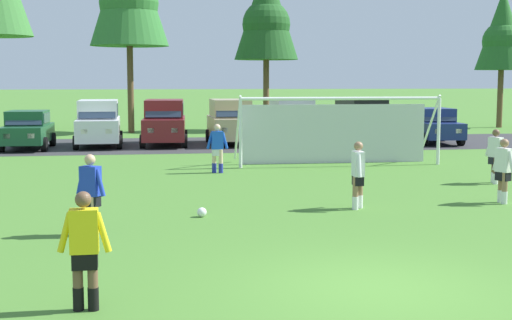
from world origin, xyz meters
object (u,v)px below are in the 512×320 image
object	(u,v)px
player_striker_near	(217,148)
soccer_ball	(202,212)
player_defender_far	(503,171)
parked_car_slot_center	(230,121)
soccer_goal	(336,129)
parked_car_slot_center_right	(292,120)
referee	(85,251)
parked_car_slot_far_left	(28,130)
parked_car_slot_center_left	(165,122)
parked_car_slot_right	(362,120)
player_winger_right	(495,156)
player_midfield_center	(358,175)
player_winger_left	(91,195)
parked_car_slot_far_right	(433,125)
parked_car_slot_left	(99,123)

from	to	relation	value
player_striker_near	soccer_ball	bearing A→B (deg)	-98.27
player_defender_far	parked_car_slot_center	distance (m)	18.14
soccer_goal	parked_car_slot_center_right	bearing A→B (deg)	89.11
referee	parked_car_slot_center	bearing A→B (deg)	78.82
parked_car_slot_far_left	parked_car_slot_center_left	bearing A→B (deg)	8.62
player_striker_near	parked_car_slot_far_left	world-z (taller)	parked_car_slot_far_left
soccer_ball	parked_car_slot_right	distance (m)	20.41
referee	player_winger_right	size ratio (longest dim) A/B	1.00
referee	parked_car_slot_center_right	size ratio (longest dim) A/B	0.36
parked_car_slot_center	parked_car_slot_center_right	size ratio (longest dim) A/B	1.00
player_defender_far	parked_car_slot_center_right	bearing A→B (deg)	95.80
soccer_goal	player_midfield_center	bearing A→B (deg)	-101.80
soccer_ball	player_defender_far	distance (m)	7.74
parked_car_slot_center	parked_car_slot_center_right	distance (m)	3.11
player_midfield_center	player_winger_left	bearing A→B (deg)	-161.87
parked_car_slot_center	player_defender_far	bearing A→B (deg)	-74.33
player_midfield_center	parked_car_slot_far_right	size ratio (longest dim) A/B	0.38
player_midfield_center	player_defender_far	xyz separation A→B (m)	(3.86, 0.21, 0.00)
player_striker_near	parked_car_slot_center	bearing A→B (deg)	80.97
player_striker_near	referee	bearing A→B (deg)	-102.76
player_winger_left	parked_car_slot_right	xyz separation A→B (m)	(11.67, 19.67, 0.29)
player_striker_near	player_defender_far	world-z (taller)	same
referee	parked_car_slot_left	world-z (taller)	parked_car_slot_left
parked_car_slot_far_left	parked_car_slot_far_right	bearing A→B (deg)	-0.16
soccer_ball	parked_car_slot_left	bearing A→B (deg)	100.80
soccer_goal	parked_car_slot_far_right	distance (m)	10.22
parked_car_slot_center	parked_car_slot_far_right	xyz separation A→B (m)	(9.87, -1.00, -0.24)
soccer_goal	soccer_ball	bearing A→B (deg)	-120.75
parked_car_slot_far_left	soccer_ball	bearing A→B (deg)	-69.28
parked_car_slot_far_left	parked_car_slot_far_right	size ratio (longest dim) A/B	0.98
referee	parked_car_slot_far_left	xyz separation A→B (m)	(-4.43, 23.59, 0.05)
player_winger_right	parked_car_slot_left	xyz separation A→B (m)	(-12.56, 13.96, 0.29)
parked_car_slot_left	parked_car_slot_center	world-z (taller)	same
referee	player_winger_left	xyz separation A→B (m)	(-0.28, 4.85, 0.00)
soccer_ball	player_midfield_center	distance (m)	3.91
soccer_goal	parked_car_slot_right	xyz separation A→B (m)	(3.60, 8.49, -0.18)
soccer_goal	parked_car_slot_center_left	bearing A→B (deg)	125.69
player_striker_near	soccer_goal	bearing A→B (deg)	22.91
player_midfield_center	parked_car_slot_center_right	world-z (taller)	parked_car_slot_center_right
referee	parked_car_slot_right	bearing A→B (deg)	65.07
player_striker_near	parked_car_slot_left	size ratio (longest dim) A/B	0.35
player_defender_far	parked_car_slot_far_right	world-z (taller)	parked_car_slot_far_right
parked_car_slot_center	soccer_ball	bearing A→B (deg)	-98.71
player_striker_near	player_winger_left	distance (m)	9.86
parked_car_slot_left	parked_car_slot_right	size ratio (longest dim) A/B	0.99
player_winger_left	parked_car_slot_far_left	world-z (taller)	parked_car_slot_far_left
parked_car_slot_center_left	parked_car_slot_far_right	distance (m)	13.06
player_midfield_center	player_winger_right	bearing A→B (deg)	33.34
player_striker_near	player_winger_left	xyz separation A→B (m)	(-3.46, -9.24, 0.00)
player_winger_left	parked_car_slot_left	xyz separation A→B (m)	(-1.07, 19.48, 0.29)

